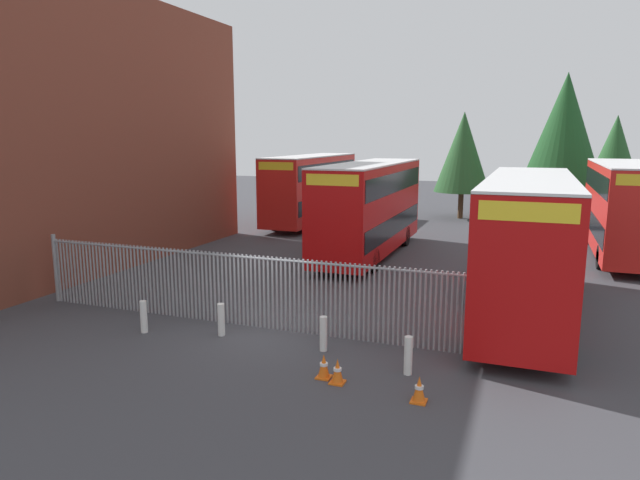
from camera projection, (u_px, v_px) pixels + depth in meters
name	position (u px, v px, depth m)	size (l,w,h in m)	color
ground_plane	(353.00, 270.00, 24.12)	(100.00, 100.00, 0.00)	#3D3D42
depot_building_brick	(22.00, 132.00, 23.57)	(8.06, 21.88, 11.62)	brown
palisade_fence	(262.00, 289.00, 16.66)	(15.95, 0.14, 2.35)	gray
double_decker_bus_near_gate	(527.00, 240.00, 17.68)	(2.54, 10.81, 4.42)	#B70C0C
double_decker_bus_behind_fence_left	(370.00, 205.00, 26.70)	(2.54, 10.81, 4.42)	#B70C0C
double_decker_bus_behind_fence_right	(623.00, 206.00, 26.57)	(2.54, 10.81, 4.42)	red
double_decker_bus_far_back	(311.00, 186.00, 36.68)	(2.54, 10.81, 4.42)	red
bollard_near_left	(144.00, 317.00, 16.39)	(0.20, 0.20, 0.95)	silver
bollard_center_front	(221.00, 320.00, 16.12)	(0.20, 0.20, 0.95)	silver
bollard_near_right	(323.00, 334.00, 14.97)	(0.20, 0.20, 0.95)	silver
bollard_far_right	(408.00, 355.00, 13.49)	(0.20, 0.20, 0.95)	silver
traffic_cone_by_gate	(419.00, 389.00, 12.10)	(0.34, 0.34, 0.59)	orange
traffic_cone_mid_forecourt	(337.00, 371.00, 13.03)	(0.34, 0.34, 0.59)	orange
traffic_cone_near_kerb	(324.00, 366.00, 13.32)	(0.34, 0.34, 0.59)	orange
tree_tall_back	(463.00, 152.00, 38.49)	(3.80, 3.80, 7.29)	#4C3823
tree_short_side	(615.00, 153.00, 38.60)	(3.62, 3.62, 7.08)	#4C3823
tree_mid_row	(564.00, 132.00, 36.26)	(5.21, 5.21, 9.66)	#4C3823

